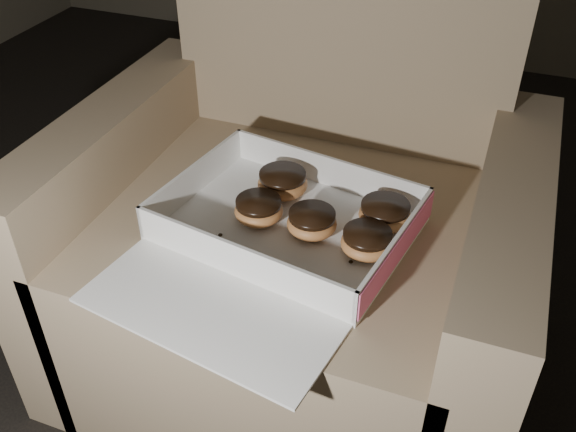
# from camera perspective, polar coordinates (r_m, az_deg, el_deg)

# --- Properties ---
(armchair) EXTENTS (0.81, 0.68, 0.84)m
(armchair) POSITION_cam_1_polar(r_m,az_deg,el_deg) (1.20, 1.02, -2.30)
(armchair) COLOR tan
(armchair) RESTS_ON floor
(bakery_box) EXTENTS (0.45, 0.50, 0.06)m
(bakery_box) POSITION_cam_1_polar(r_m,az_deg,el_deg) (1.01, -1.00, -1.90)
(bakery_box) COLOR white
(bakery_box) RESTS_ON armchair
(donut_a) EXTENTS (0.09, 0.09, 0.04)m
(donut_a) POSITION_cam_1_polar(r_m,az_deg,el_deg) (1.10, -0.48, 2.98)
(donut_a) COLOR #CB8347
(donut_a) RESTS_ON bakery_box
(donut_b) EXTENTS (0.08, 0.08, 0.04)m
(donut_b) POSITION_cam_1_polar(r_m,az_deg,el_deg) (0.98, 7.03, -2.28)
(donut_b) COLOR #CB8347
(donut_b) RESTS_ON bakery_box
(donut_c) EXTENTS (0.08, 0.08, 0.04)m
(donut_c) POSITION_cam_1_polar(r_m,az_deg,el_deg) (1.04, 8.60, 0.18)
(donut_c) COLOR #CB8347
(donut_c) RESTS_ON bakery_box
(donut_d) EXTENTS (0.08, 0.08, 0.04)m
(donut_d) POSITION_cam_1_polar(r_m,az_deg,el_deg) (1.02, 2.14, -0.54)
(donut_d) COLOR #CB8347
(donut_d) RESTS_ON bakery_box
(donut_e) EXTENTS (0.08, 0.08, 0.04)m
(donut_e) POSITION_cam_1_polar(r_m,az_deg,el_deg) (1.04, -2.62, 0.59)
(donut_e) COLOR #CB8347
(donut_e) RESTS_ON bakery_box
(crumb_a) EXTENTS (0.01, 0.01, 0.00)m
(crumb_a) POSITION_cam_1_polar(r_m,az_deg,el_deg) (0.98, 5.61, -4.07)
(crumb_a) COLOR black
(crumb_a) RESTS_ON bakery_box
(crumb_b) EXTENTS (0.01, 0.01, 0.00)m
(crumb_b) POSITION_cam_1_polar(r_m,az_deg,el_deg) (1.03, -6.04, -1.67)
(crumb_b) COLOR black
(crumb_b) RESTS_ON bakery_box
(crumb_c) EXTENTS (0.01, 0.01, 0.00)m
(crumb_c) POSITION_cam_1_polar(r_m,az_deg,el_deg) (0.95, 7.20, -5.82)
(crumb_c) COLOR black
(crumb_c) RESTS_ON bakery_box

